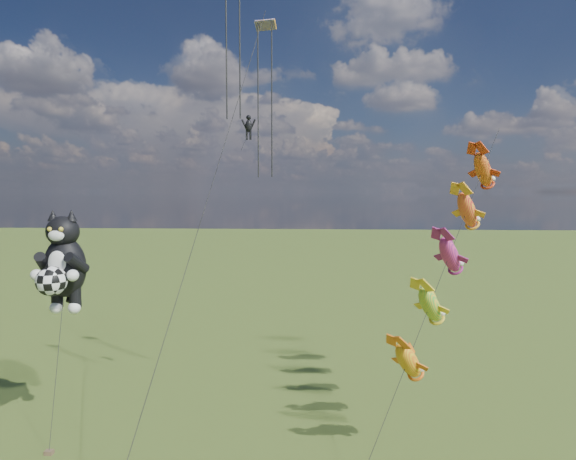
{
  "coord_description": "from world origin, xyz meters",
  "views": [
    {
      "loc": [
        15.7,
        -19.23,
        13.1
      ],
      "look_at": [
        13.96,
        9.65,
        10.81
      ],
      "focal_mm": 30.0,
      "sensor_mm": 36.0,
      "label": 1
    }
  ],
  "objects": [
    {
      "name": "cat_kite_rig",
      "position": [
        1.95,
        5.76,
        9.29
      ],
      "size": [
        2.58,
        4.2,
        12.15
      ],
      "rotation": [
        0.0,
        0.0,
        0.14
      ],
      "color": "brown",
      "rests_on": "ground"
    },
    {
      "name": "fish_windsock_rig",
      "position": [
        22.94,
        7.3,
        9.65
      ],
      "size": [
        10.2,
        12.43,
        17.17
      ],
      "rotation": [
        0.0,
        0.0,
        -0.36
      ],
      "color": "brown",
      "rests_on": "ground"
    },
    {
      "name": "parafoil_rig",
      "position": [
        11.76,
        8.03,
        18.52
      ],
      "size": [
        4.86,
        17.21,
        24.12
      ],
      "rotation": [
        0.0,
        0.0,
        -0.15
      ],
      "color": "brown",
      "rests_on": "ground"
    }
  ]
}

